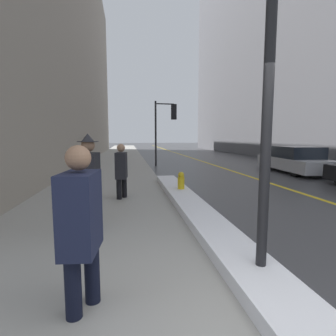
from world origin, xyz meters
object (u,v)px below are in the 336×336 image
(lamp_post, at_px, (270,39))
(pedestrian_with_shoulder_bag, at_px, (121,168))
(traffic_light_near, at_px, (167,120))
(fire_hydrant, at_px, (181,184))
(pedestrian_nearside, at_px, (89,177))
(parked_car_silver, at_px, (294,160))
(pedestrian_in_glasses, at_px, (81,222))

(lamp_post, height_order, pedestrian_with_shoulder_bag, lamp_post)
(traffic_light_near, bearing_deg, pedestrian_with_shoulder_bag, -110.21)
(traffic_light_near, xyz_separation_m, pedestrian_with_shoulder_bag, (-2.50, -8.29, -1.91))
(traffic_light_near, distance_m, fire_hydrant, 8.53)
(pedestrian_nearside, distance_m, parked_car_silver, 11.10)
(pedestrian_in_glasses, height_order, pedestrian_with_shoulder_bag, pedestrian_in_glasses)
(traffic_light_near, height_order, fire_hydrant, traffic_light_near)
(traffic_light_near, distance_m, parked_car_silver, 7.28)
(traffic_light_near, height_order, parked_car_silver, traffic_light_near)
(traffic_light_near, distance_m, pedestrian_with_shoulder_bag, 8.87)
(pedestrian_with_shoulder_bag, xyz_separation_m, fire_hydrant, (1.72, 0.15, -0.50))
(fire_hydrant, bearing_deg, pedestrian_with_shoulder_bag, -175.10)
(pedestrian_with_shoulder_bag, height_order, fire_hydrant, pedestrian_with_shoulder_bag)
(pedestrian_in_glasses, distance_m, pedestrian_nearside, 2.43)
(parked_car_silver, height_order, fire_hydrant, parked_car_silver)
(pedestrian_in_glasses, relative_size, pedestrian_with_shoulder_bag, 1.07)
(pedestrian_nearside, height_order, parked_car_silver, pedestrian_nearside)
(traffic_light_near, bearing_deg, parked_car_silver, -37.53)
(pedestrian_in_glasses, height_order, pedestrian_nearside, pedestrian_nearside)
(traffic_light_near, bearing_deg, lamp_post, -96.86)
(lamp_post, height_order, traffic_light_near, lamp_post)
(pedestrian_nearside, relative_size, parked_car_silver, 0.37)
(traffic_light_near, height_order, pedestrian_nearside, traffic_light_near)
(lamp_post, bearing_deg, pedestrian_nearside, 136.19)
(parked_car_silver, bearing_deg, pedestrian_in_glasses, 142.02)
(lamp_post, xyz_separation_m, pedestrian_nearside, (-2.26, 2.17, -1.79))
(pedestrian_in_glasses, height_order, fire_hydrant, pedestrian_in_glasses)
(lamp_post, bearing_deg, pedestrian_in_glasses, -172.84)
(pedestrian_nearside, bearing_deg, traffic_light_near, 169.83)
(pedestrian_nearside, relative_size, fire_hydrant, 2.53)
(pedestrian_in_glasses, height_order, parked_car_silver, pedestrian_in_glasses)
(lamp_post, relative_size, fire_hydrant, 6.52)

